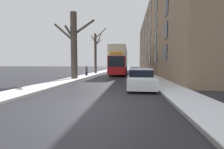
# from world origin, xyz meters

# --- Properties ---
(ground_plane) EXTENTS (320.00, 320.00, 0.00)m
(ground_plane) POSITION_xyz_m (0.00, 0.00, 0.00)
(ground_plane) COLOR #28282D
(sidewalk_left) EXTENTS (2.06, 130.00, 0.16)m
(sidewalk_left) POSITION_xyz_m (-4.76, 53.00, 0.08)
(sidewalk_left) COLOR slate
(sidewalk_left) RESTS_ON ground
(sidewalk_right) EXTENTS (2.06, 130.00, 0.16)m
(sidewalk_right) POSITION_xyz_m (4.76, 53.00, 0.08)
(sidewalk_right) COLOR slate
(sidewalk_right) RESTS_ON ground
(terrace_facade_right) EXTENTS (9.10, 52.43, 15.29)m
(terrace_facade_right) POSITION_xyz_m (10.28, 31.28, 7.65)
(terrace_facade_right) COLOR #8C7056
(terrace_facade_right) RESTS_ON ground
(bare_tree_left_0) EXTENTS (4.92, 1.70, 7.82)m
(bare_tree_left_0) POSITION_xyz_m (-4.67, 11.34, 4.16)
(bare_tree_left_0) COLOR #4C4238
(bare_tree_left_0) RESTS_ON ground
(bare_tree_left_1) EXTENTS (2.31, 4.03, 8.99)m
(bare_tree_left_1) POSITION_xyz_m (-4.54, 22.13, 4.23)
(bare_tree_left_1) COLOR #4C4238
(bare_tree_left_1) RESTS_ON ground
(double_decker_bus) EXTENTS (2.58, 11.40, 4.65)m
(double_decker_bus) POSITION_xyz_m (-0.02, 20.76, 2.62)
(double_decker_bus) COLOR red
(double_decker_bus) RESTS_ON ground
(parked_car_0) EXTENTS (1.87, 3.96, 1.50)m
(parked_car_0) POSITION_xyz_m (2.64, 5.23, 0.69)
(parked_car_0) COLOR silver
(parked_car_0) RESTS_ON ground
(parked_car_1) EXTENTS (1.75, 4.30, 1.50)m
(parked_car_1) POSITION_xyz_m (2.64, 10.55, 0.69)
(parked_car_1) COLOR #474C56
(parked_car_1) RESTS_ON ground
(parked_car_2) EXTENTS (1.78, 4.07, 1.43)m
(parked_car_2) POSITION_xyz_m (2.64, 16.86, 0.66)
(parked_car_2) COLOR #474C56
(parked_car_2) RESTS_ON ground
(parked_car_3) EXTENTS (1.81, 3.92, 1.41)m
(parked_car_3) POSITION_xyz_m (2.64, 22.41, 0.64)
(parked_car_3) COLOR maroon
(parked_car_3) RESTS_ON ground
(pedestrian_left_sidewalk) EXTENTS (0.35, 0.35, 1.62)m
(pedestrian_left_sidewalk) POSITION_xyz_m (-4.57, 15.98, 0.89)
(pedestrian_left_sidewalk) COLOR black
(pedestrian_left_sidewalk) RESTS_ON ground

